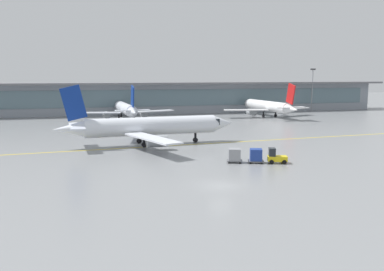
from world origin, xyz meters
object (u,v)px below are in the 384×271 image
(gate_airplane_1, at_px, (125,109))
(apron_light_mast_1, at_px, (312,88))
(taxiing_regional_jet, at_px, (150,127))
(gate_airplane_2, at_px, (267,106))
(cargo_dolly_lead, at_px, (256,155))
(baggage_tug, at_px, (276,157))
(cargo_dolly_trailing, at_px, (235,155))

(gate_airplane_1, height_order, apron_light_mast_1, apron_light_mast_1)
(gate_airplane_1, xyz_separation_m, apron_light_mast_1, (62.13, 10.39, 4.80))
(taxiing_regional_jet, bearing_deg, apron_light_mast_1, 36.22)
(gate_airplane_2, xyz_separation_m, apron_light_mast_1, (21.80, 12.72, 4.72))
(cargo_dolly_lead, relative_size, apron_light_mast_1, 0.18)
(gate_airplane_1, height_order, baggage_tug, gate_airplane_1)
(apron_light_mast_1, bearing_deg, gate_airplane_2, -149.73)
(gate_airplane_1, xyz_separation_m, cargo_dolly_lead, (11.71, -60.40, -1.81))
(cargo_dolly_lead, bearing_deg, cargo_dolly_trailing, 180.00)
(gate_airplane_1, xyz_separation_m, taxiing_regional_jet, (-0.03, -41.99, 0.27))
(cargo_dolly_lead, bearing_deg, gate_airplane_1, 119.87)
(apron_light_mast_1, bearing_deg, cargo_dolly_lead, -125.46)
(cargo_dolly_trailing, bearing_deg, gate_airplane_2, 80.12)
(taxiing_regional_jet, xyz_separation_m, cargo_dolly_lead, (11.74, -18.41, -2.08))
(gate_airplane_2, bearing_deg, gate_airplane_1, 81.15)
(baggage_tug, bearing_deg, cargo_dolly_lead, 180.00)
(gate_airplane_2, bearing_deg, baggage_tug, 150.59)
(gate_airplane_1, height_order, cargo_dolly_trailing, gate_airplane_1)
(cargo_dolly_lead, bearing_deg, baggage_tug, -0.00)
(apron_light_mast_1, bearing_deg, taxiing_regional_jet, -139.88)
(gate_airplane_1, relative_size, taxiing_regional_jet, 0.91)
(taxiing_regional_jet, relative_size, baggage_tug, 10.82)
(gate_airplane_2, height_order, apron_light_mast_1, apron_light_mast_1)
(baggage_tug, relative_size, cargo_dolly_lead, 1.16)
(taxiing_regional_jet, height_order, cargo_dolly_trailing, taxiing_regional_jet)
(baggage_tug, bearing_deg, apron_light_mast_1, 75.15)
(taxiing_regional_jet, bearing_deg, gate_airplane_1, 86.06)
(baggage_tug, relative_size, cargo_dolly_trailing, 1.16)
(cargo_dolly_lead, bearing_deg, taxiing_regional_jet, 141.42)
(cargo_dolly_trailing, height_order, apron_light_mast_1, apron_light_mast_1)
(gate_airplane_1, xyz_separation_m, gate_airplane_2, (40.33, -2.34, 0.08))
(gate_airplane_1, relative_size, cargo_dolly_trailing, 11.50)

